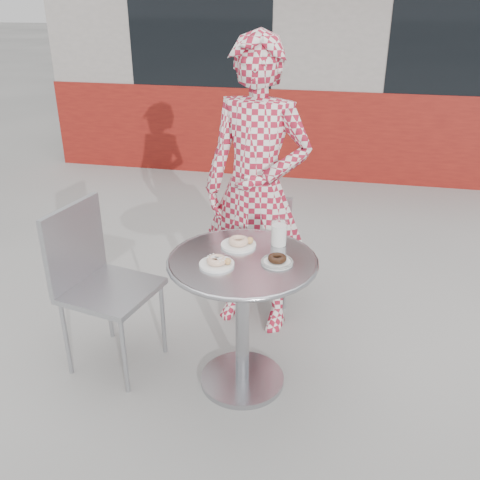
% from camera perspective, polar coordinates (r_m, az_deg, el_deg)
% --- Properties ---
extents(ground, '(60.00, 60.00, 0.00)m').
position_cam_1_polar(ground, '(3.14, -0.06, -14.52)').
color(ground, '#A8A5A0').
rests_on(ground, ground).
extents(storefront, '(6.02, 4.55, 3.00)m').
position_cam_1_polar(storefront, '(7.95, 8.82, 21.31)').
color(storefront, gray).
rests_on(storefront, ground).
extents(bistro_table, '(0.77, 0.77, 0.78)m').
position_cam_1_polar(bistro_table, '(2.78, 0.26, -5.54)').
color(bistro_table, '#B9B9BE').
rests_on(bistro_table, ground).
extents(chair_far, '(0.41, 0.41, 0.83)m').
position_cam_1_polar(chair_far, '(3.76, 2.50, -2.56)').
color(chair_far, '#9FA1A7').
rests_on(chair_far, ground).
extents(chair_left, '(0.55, 0.54, 0.96)m').
position_cam_1_polar(chair_left, '(3.17, -13.42, -8.21)').
color(chair_left, '#9FA1A7').
rests_on(chair_left, ground).
extents(seated_person, '(0.73, 0.56, 1.82)m').
position_cam_1_polar(seated_person, '(3.22, 1.79, 5.27)').
color(seated_person, maroon).
rests_on(seated_person, ground).
extents(plate_far, '(0.19, 0.19, 0.05)m').
position_cam_1_polar(plate_far, '(2.81, -0.09, -0.30)').
color(plate_far, white).
rests_on(plate_far, bistro_table).
extents(plate_near, '(0.17, 0.17, 0.05)m').
position_cam_1_polar(plate_near, '(2.62, -2.44, -2.36)').
color(plate_near, white).
rests_on(plate_near, bistro_table).
extents(plate_checker, '(0.16, 0.16, 0.04)m').
position_cam_1_polar(plate_checker, '(2.65, 3.98, -2.21)').
color(plate_checker, white).
rests_on(plate_checker, bistro_table).
extents(milk_cup, '(0.09, 0.09, 0.14)m').
position_cam_1_polar(milk_cup, '(2.82, 4.17, 0.66)').
color(milk_cup, white).
rests_on(milk_cup, bistro_table).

